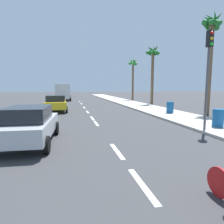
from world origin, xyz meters
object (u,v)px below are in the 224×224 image
object	(u,v)px
trash_bin_near	(218,118)
trash_bin_far	(170,107)
traffic_signal	(209,62)
parked_car_yellow	(56,103)
parked_car_silver	(30,124)
delivery_truck	(63,92)
palm_tree_mid	(211,40)
palm_tree_distant	(133,67)
palm_tree_far	(153,59)

from	to	relation	value
trash_bin_near	trash_bin_far	size ratio (longest dim) A/B	1.03
traffic_signal	trash_bin_far	bearing A→B (deg)	77.02
parked_car_yellow	trash_bin_near	bearing A→B (deg)	-50.39
parked_car_silver	trash_bin_far	xyz separation A→B (m)	(10.05, 6.66, -0.22)
delivery_truck	palm_tree_mid	size ratio (longest dim) A/B	0.75
traffic_signal	trash_bin_near	size ratio (longest dim) A/B	5.25
parked_car_silver	palm_tree_distant	world-z (taller)	palm_tree_distant
trash_bin_far	parked_car_yellow	bearing A→B (deg)	155.72
parked_car_yellow	palm_tree_distant	distance (m)	18.47
palm_tree_distant	traffic_signal	xyz separation A→B (m)	(-3.89, -23.70, -2.09)
parked_car_yellow	trash_bin_far	bearing A→B (deg)	-27.05
trash_bin_near	palm_tree_mid	bearing A→B (deg)	56.84
palm_tree_mid	palm_tree_far	xyz separation A→B (m)	(-0.71, 9.83, -0.22)
delivery_truck	palm_tree_distant	size ratio (longest dim) A/B	0.86
palm_tree_mid	palm_tree_far	distance (m)	9.86
delivery_truck	trash_bin_far	world-z (taller)	delivery_truck
delivery_truck	palm_tree_far	xyz separation A→B (m)	(11.90, -10.85, 4.48)
trash_bin_near	trash_bin_far	bearing A→B (deg)	86.90
palm_tree_far	trash_bin_far	size ratio (longest dim) A/B	8.04
palm_tree_distant	traffic_signal	world-z (taller)	palm_tree_distant
parked_car_yellow	trash_bin_near	size ratio (longest dim) A/B	4.66
parked_car_silver	palm_tree_far	world-z (taller)	palm_tree_far
parked_car_yellow	palm_tree_mid	size ratio (longest dim) A/B	0.55
trash_bin_far	traffic_signal	bearing A→B (deg)	-102.98
delivery_truck	trash_bin_far	xyz separation A→B (m)	(9.51, -20.00, -0.88)
traffic_signal	palm_tree_mid	bearing A→B (deg)	50.97
parked_car_yellow	delivery_truck	world-z (taller)	delivery_truck
delivery_truck	parked_car_silver	bearing A→B (deg)	-93.19
delivery_truck	palm_tree_far	size ratio (longest dim) A/B	0.81
palm_tree_distant	trash_bin_near	bearing A→B (deg)	-96.75
delivery_truck	traffic_signal	world-z (taller)	traffic_signal
palm_tree_mid	trash_bin_far	world-z (taller)	palm_tree_mid
palm_tree_distant	palm_tree_mid	bearing A→B (deg)	-87.91
palm_tree_mid	delivery_truck	bearing A→B (deg)	121.38
palm_tree_far	trash_bin_near	bearing A→B (deg)	-100.19
trash_bin_near	palm_tree_distant	bearing A→B (deg)	83.25
parked_car_yellow	palm_tree_mid	distance (m)	14.77
parked_car_yellow	palm_tree_distant	size ratio (longest dim) A/B	0.63
parked_car_yellow	palm_tree_far	distance (m)	13.98
parked_car_silver	palm_tree_far	bearing A→B (deg)	55.09
parked_car_yellow	trash_bin_far	distance (m)	10.65
palm_tree_far	parked_car_silver	bearing A→B (deg)	-128.17
palm_tree_mid	parked_car_yellow	bearing A→B (deg)	158.48
palm_tree_far	palm_tree_mid	bearing A→B (deg)	-85.84
palm_tree_mid	traffic_signal	size ratio (longest dim) A/B	1.62
parked_car_yellow	traffic_signal	distance (m)	13.76
trash_bin_near	palm_tree_far	bearing A→B (deg)	79.81
parked_car_yellow	palm_tree_distant	world-z (taller)	palm_tree_distant
parked_car_yellow	delivery_truck	bearing A→B (deg)	86.52
parked_car_yellow	palm_tree_far	bearing A→B (deg)	18.80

